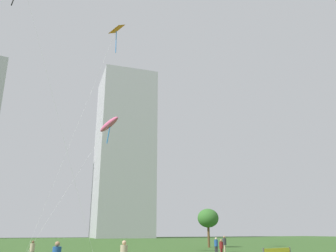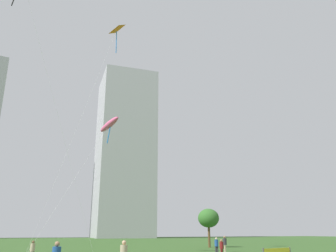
{
  "view_description": "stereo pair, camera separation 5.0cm",
  "coord_description": "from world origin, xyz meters",
  "px_view_note": "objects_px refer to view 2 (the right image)",
  "views": [
    {
      "loc": [
        -9.93,
        -12.97,
        2.18
      ],
      "look_at": [
        -0.92,
        7.96,
        9.3
      ],
      "focal_mm": 36.36,
      "sensor_mm": 36.0,
      "label": 1
    },
    {
      "loc": [
        -9.89,
        -12.99,
        2.18
      ],
      "look_at": [
        -0.92,
        7.96,
        9.3
      ],
      "focal_mm": 36.36,
      "sensor_mm": 36.0,
      "label": 2
    }
  ],
  "objects_px": {
    "park_tree_1": "(208,218)",
    "kite_flying_1": "(116,32)",
    "person_standing_1": "(216,245)",
    "distant_highrise_0": "(124,153)",
    "person_standing_0": "(222,247)",
    "kite_flying_2": "(109,125)",
    "person_standing_2": "(32,250)",
    "person_standing_5": "(225,243)"
  },
  "relations": [
    {
      "from": "person_standing_2",
      "to": "park_tree_1",
      "type": "height_order",
      "value": "park_tree_1"
    },
    {
      "from": "kite_flying_2",
      "to": "distant_highrise_0",
      "type": "distance_m",
      "value": 103.73
    },
    {
      "from": "person_standing_0",
      "to": "park_tree_1",
      "type": "height_order",
      "value": "park_tree_1"
    },
    {
      "from": "person_standing_5",
      "to": "distant_highrise_0",
      "type": "distance_m",
      "value": 107.7
    },
    {
      "from": "park_tree_1",
      "to": "kite_flying_1",
      "type": "bearing_deg",
      "value": -162.67
    },
    {
      "from": "kite_flying_1",
      "to": "person_standing_0",
      "type": "bearing_deg",
      "value": -61.49
    },
    {
      "from": "person_standing_2",
      "to": "kite_flying_1",
      "type": "height_order",
      "value": "kite_flying_1"
    },
    {
      "from": "person_standing_1",
      "to": "person_standing_0",
      "type": "bearing_deg",
      "value": -94.79
    },
    {
      "from": "person_standing_0",
      "to": "park_tree_1",
      "type": "distance_m",
      "value": 21.27
    },
    {
      "from": "person_standing_2",
      "to": "kite_flying_2",
      "type": "bearing_deg",
      "value": -100.71
    },
    {
      "from": "person_standing_1",
      "to": "kite_flying_2",
      "type": "bearing_deg",
      "value": 172.56
    },
    {
      "from": "person_standing_2",
      "to": "park_tree_1",
      "type": "xyz_separation_m",
      "value": [
        25.21,
        17.22,
        3.25
      ]
    },
    {
      "from": "distant_highrise_0",
      "to": "person_standing_2",
      "type": "bearing_deg",
      "value": -104.31
    },
    {
      "from": "person_standing_0",
      "to": "kite_flying_1",
      "type": "xyz_separation_m",
      "value": [
        -7.34,
        13.51,
        28.22
      ]
    },
    {
      "from": "person_standing_1",
      "to": "park_tree_1",
      "type": "xyz_separation_m",
      "value": [
        7.85,
        15.15,
        3.2
      ]
    },
    {
      "from": "person_standing_0",
      "to": "park_tree_1",
      "type": "bearing_deg",
      "value": 34.78
    },
    {
      "from": "person_standing_5",
      "to": "park_tree_1",
      "type": "xyz_separation_m",
      "value": [
        5.89,
        13.61,
        3.13
      ]
    },
    {
      "from": "person_standing_5",
      "to": "person_standing_1",
      "type": "bearing_deg",
      "value": -23.19
    },
    {
      "from": "kite_flying_2",
      "to": "kite_flying_1",
      "type": "bearing_deg",
      "value": 73.75
    },
    {
      "from": "person_standing_2",
      "to": "kite_flying_2",
      "type": "distance_m",
      "value": 16.48
    },
    {
      "from": "kite_flying_2",
      "to": "person_standing_1",
      "type": "bearing_deg",
      "value": -27.09
    },
    {
      "from": "person_standing_1",
      "to": "kite_flying_1",
      "type": "height_order",
      "value": "kite_flying_1"
    },
    {
      "from": "person_standing_1",
      "to": "kite_flying_1",
      "type": "relative_size",
      "value": 0.05
    },
    {
      "from": "park_tree_1",
      "to": "distant_highrise_0",
      "type": "xyz_separation_m",
      "value": [
        11.14,
        87.7,
        29.22
      ]
    },
    {
      "from": "person_standing_0",
      "to": "distant_highrise_0",
      "type": "xyz_separation_m",
      "value": [
        20.63,
        106.46,
        32.48
      ]
    },
    {
      "from": "kite_flying_2",
      "to": "park_tree_1",
      "type": "relative_size",
      "value": 2.64
    },
    {
      "from": "distant_highrise_0",
      "to": "kite_flying_1",
      "type": "bearing_deg",
      "value": -101.95
    },
    {
      "from": "person_standing_2",
      "to": "kite_flying_2",
      "type": "height_order",
      "value": "kite_flying_2"
    },
    {
      "from": "distant_highrise_0",
      "to": "person_standing_5",
      "type": "bearing_deg",
      "value": -94.74
    },
    {
      "from": "person_standing_0",
      "to": "kite_flying_2",
      "type": "xyz_separation_m",
      "value": [
        -8.68,
        8.88,
        12.97
      ]
    },
    {
      "from": "person_standing_0",
      "to": "distant_highrise_0",
      "type": "bearing_deg",
      "value": 50.65
    },
    {
      "from": "person_standing_0",
      "to": "kite_flying_1",
      "type": "height_order",
      "value": "kite_flying_1"
    },
    {
      "from": "person_standing_5",
      "to": "kite_flying_2",
      "type": "relative_size",
      "value": 0.12
    },
    {
      "from": "person_standing_5",
      "to": "park_tree_1",
      "type": "relative_size",
      "value": 0.32
    },
    {
      "from": "person_standing_1",
      "to": "person_standing_2",
      "type": "xyz_separation_m",
      "value": [
        -17.36,
        -2.07,
        -0.06
      ]
    },
    {
      "from": "person_standing_0",
      "to": "person_standing_1",
      "type": "relative_size",
      "value": 0.94
    },
    {
      "from": "person_standing_5",
      "to": "distant_highrise_0",
      "type": "xyz_separation_m",
      "value": [
        17.03,
        101.31,
        32.35
      ]
    },
    {
      "from": "kite_flying_1",
      "to": "park_tree_1",
      "type": "relative_size",
      "value": 5.45
    },
    {
      "from": "kite_flying_1",
      "to": "park_tree_1",
      "type": "bearing_deg",
      "value": 17.33
    },
    {
      "from": "person_standing_1",
      "to": "distant_highrise_0",
      "type": "xyz_separation_m",
      "value": [
        18.99,
        102.85,
        32.42
      ]
    },
    {
      "from": "person_standing_2",
      "to": "person_standing_5",
      "type": "distance_m",
      "value": 19.65
    },
    {
      "from": "person_standing_0",
      "to": "kite_flying_2",
      "type": "height_order",
      "value": "kite_flying_2"
    }
  ]
}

